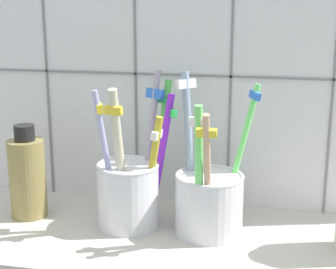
# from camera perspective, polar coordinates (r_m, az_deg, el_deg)

# --- Properties ---
(counter_slab) EXTENTS (0.64, 0.22, 0.02)m
(counter_slab) POSITION_cam_1_polar(r_m,az_deg,el_deg) (0.66, -0.33, -11.41)
(counter_slab) COLOR #BCB7AD
(counter_slab) RESTS_ON ground
(tile_wall_back) EXTENTS (0.64, 0.02, 0.45)m
(tile_wall_back) POSITION_cam_1_polar(r_m,az_deg,el_deg) (0.72, 1.71, 8.58)
(tile_wall_back) COLOR white
(tile_wall_back) RESTS_ON ground
(toothbrush_cup_left) EXTENTS (0.09, 0.10, 0.19)m
(toothbrush_cup_left) POSITION_cam_1_polar(r_m,az_deg,el_deg) (0.67, -4.04, -5.65)
(toothbrush_cup_left) COLOR silver
(toothbrush_cup_left) RESTS_ON counter_slab
(toothbrush_cup_right) EXTENTS (0.10, 0.10, 0.19)m
(toothbrush_cup_right) POSITION_cam_1_polar(r_m,az_deg,el_deg) (0.65, 4.37, -6.80)
(toothbrush_cup_right) COLOR silver
(toothbrush_cup_right) RESTS_ON counter_slab
(soap_bottle) EXTENTS (0.05, 0.05, 0.12)m
(soap_bottle) POSITION_cam_1_polar(r_m,az_deg,el_deg) (0.72, -14.78, -4.30)
(soap_bottle) COLOR olive
(soap_bottle) RESTS_ON counter_slab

